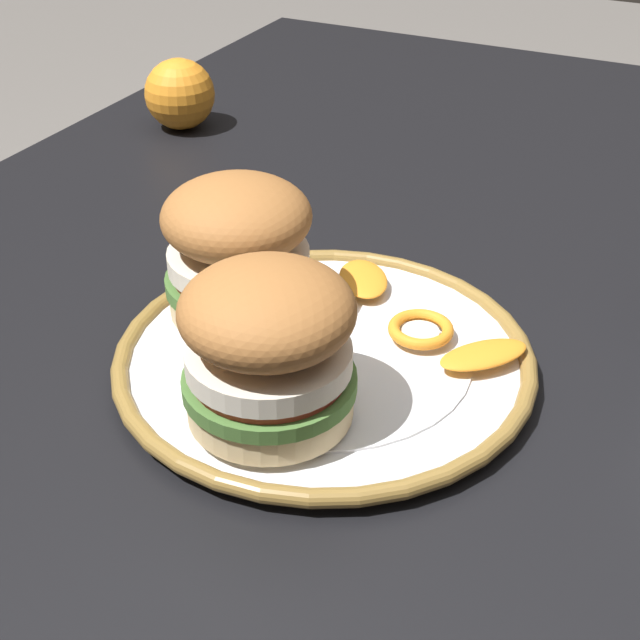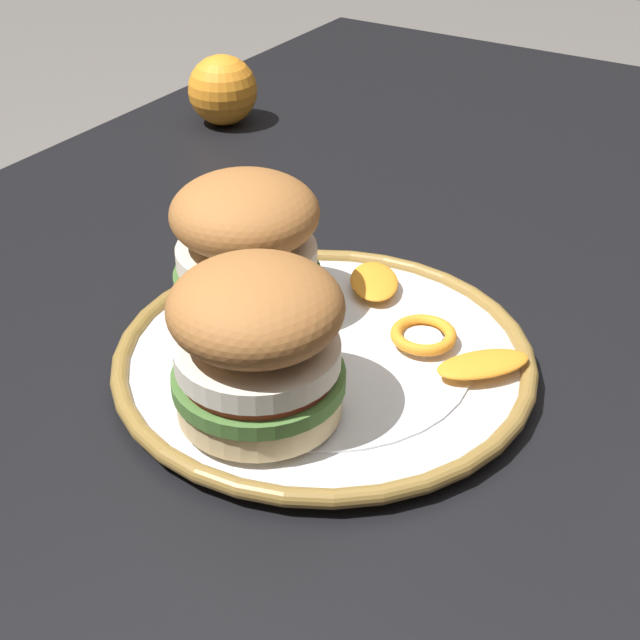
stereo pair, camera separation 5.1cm
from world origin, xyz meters
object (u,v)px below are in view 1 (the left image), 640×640
(sandwich_half_left, at_px, (265,343))
(sandwich_half_right, at_px, (238,247))
(dining_table, at_px, (349,425))
(whole_orange, at_px, (180,94))
(dinner_plate, at_px, (320,357))

(sandwich_half_left, bearing_deg, sandwich_half_right, -141.91)
(dining_table, relative_size, whole_orange, 19.46)
(dinner_plate, height_order, sandwich_half_left, sandwich_half_left)
(dinner_plate, height_order, sandwich_half_right, sandwich_half_right)
(dining_table, bearing_deg, whole_orange, -130.86)
(whole_orange, bearing_deg, dinner_plate, 44.77)
(sandwich_half_right, distance_m, whole_orange, 0.41)
(sandwich_half_left, xyz_separation_m, whole_orange, (-0.41, -0.34, -0.03))
(dinner_plate, relative_size, sandwich_half_left, 1.97)
(dining_table, height_order, dinner_plate, dinner_plate)
(dining_table, distance_m, sandwich_half_right, 0.17)
(dining_table, relative_size, sandwich_half_left, 10.10)
(sandwich_half_left, relative_size, whole_orange, 1.93)
(sandwich_half_left, distance_m, whole_orange, 0.53)
(sandwich_half_right, bearing_deg, sandwich_half_left, 38.09)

